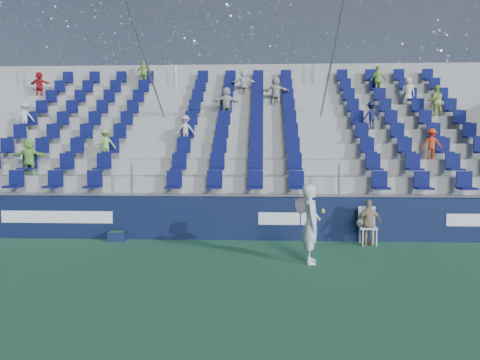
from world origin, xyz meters
The scene contains 7 objects.
ground centered at (0.00, 0.00, 0.00)m, with size 70.00×70.00×0.00m, color #2C6842.
sponsor_wall centered at (0.00, 3.15, 0.60)m, with size 24.00×0.32×1.20m.
grandstand centered at (0.00, 8.24, 2.14)m, with size 24.00×8.17×6.63m.
tennis_player centered at (1.89, 0.57, 0.89)m, with size 0.69×0.67×1.77m.
line_judge_chair centered at (3.61, 2.65, 0.57)m, with size 0.48×0.49×1.01m.
line_judge centered at (3.61, 2.50, 0.61)m, with size 0.71×0.30×1.22m, color tan.
ball_bin centered at (-3.20, 2.75, 0.14)m, with size 0.49×0.33×0.27m.
Camera 1 is at (0.82, -9.83, 2.61)m, focal length 35.00 mm.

